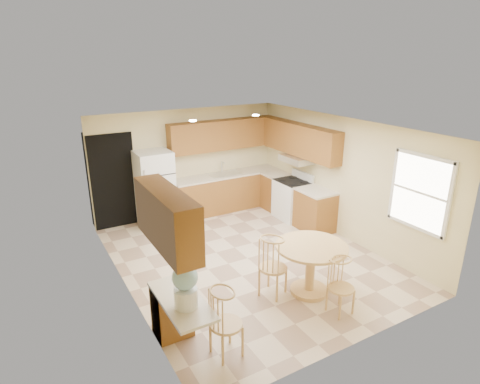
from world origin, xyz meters
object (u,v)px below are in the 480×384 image
chair_table_a (277,263)px  dining_table (311,262)px  water_crock (185,285)px  refrigerator (155,189)px  chair_desk (230,320)px  stove (292,199)px  chair_table_b (346,284)px

chair_table_a → dining_table: bearing=46.5°
dining_table → water_crock: 2.38m
refrigerator → chair_desk: 4.59m
dining_table → stove: bearing=58.2°
water_crock → stove: bearing=37.8°
chair_table_b → water_crock: (-2.33, 0.33, 0.53)m
chair_table_a → chair_table_b: chair_table_a is taller
stove → chair_table_b: 3.74m
stove → chair_desk: stove is taller
refrigerator → stove: size_ratio=1.56×
refrigerator → chair_desk: (-0.60, -4.54, -0.27)m
refrigerator → chair_table_b: refrigerator is taller
refrigerator → stove: bearing=-23.0°
dining_table → chair_table_a: size_ratio=1.13×
chair_table_a → chair_table_b: (0.60, -0.89, -0.08)m
chair_desk → chair_table_a: bearing=118.3°
dining_table → chair_desk: size_ratio=1.20×
stove → chair_table_b: stove is taller
dining_table → water_crock: water_crock is taller
chair_table_a → chair_desk: bearing=-85.1°
chair_table_b → chair_desk: chair_desk is taller
refrigerator → water_crock: refrigerator is taller
stove → water_crock: (-3.92, -3.05, 0.59)m
dining_table → chair_desk: (-1.83, -0.67, 0.03)m
chair_table_a → water_crock: bearing=-100.2°
dining_table → chair_desk: 1.95m
chair_table_a → water_crock: (-1.73, -0.55, 0.45)m
chair_table_b → chair_desk: size_ratio=0.92×
refrigerator → dining_table: size_ratio=1.49×
water_crock → chair_desk: bearing=-31.2°
chair_table_b → dining_table: bearing=-88.3°
stove → chair_table_a: bearing=-131.3°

